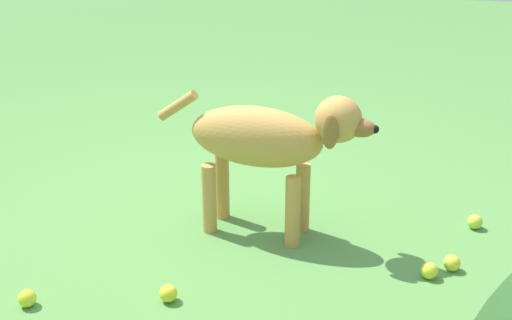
% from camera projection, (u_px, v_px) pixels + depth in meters
% --- Properties ---
extents(ground, '(14.00, 14.00, 0.00)m').
position_uv_depth(ground, '(206.00, 224.00, 3.11)').
color(ground, '#548C42').
extents(dog, '(0.30, 0.96, 0.65)m').
position_uv_depth(dog, '(269.00, 140.00, 2.87)').
color(dog, '#C69347').
rests_on(dog, ground).
extents(tennis_ball_0, '(0.07, 0.07, 0.07)m').
position_uv_depth(tennis_ball_0, '(429.00, 271.00, 2.67)').
color(tennis_ball_0, '#CFDB30').
rests_on(tennis_ball_0, ground).
extents(tennis_ball_1, '(0.07, 0.07, 0.07)m').
position_uv_depth(tennis_ball_1, '(475.00, 222.00, 3.06)').
color(tennis_ball_1, '#BFDD42').
rests_on(tennis_ball_1, ground).
extents(tennis_ball_2, '(0.07, 0.07, 0.07)m').
position_uv_depth(tennis_ball_2, '(452.00, 263.00, 2.73)').
color(tennis_ball_2, yellow).
rests_on(tennis_ball_2, ground).
extents(tennis_ball_3, '(0.07, 0.07, 0.07)m').
position_uv_depth(tennis_ball_3, '(168.00, 293.00, 2.52)').
color(tennis_ball_3, yellow).
rests_on(tennis_ball_3, ground).
extents(tennis_ball_4, '(0.07, 0.07, 0.07)m').
position_uv_depth(tennis_ball_4, '(27.00, 298.00, 2.49)').
color(tennis_ball_4, '#CEDF2F').
rests_on(tennis_ball_4, ground).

